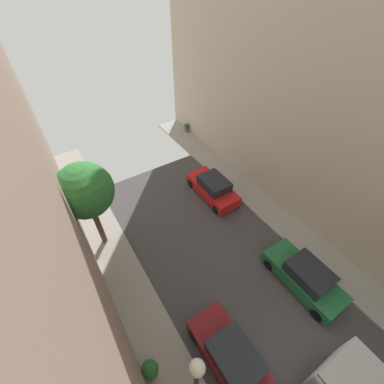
% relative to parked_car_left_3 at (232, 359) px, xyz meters
% --- Properties ---
extents(ground, '(32.00, 32.00, 0.00)m').
position_rel_parked_car_left_3_xyz_m(ground, '(2.70, -2.21, -0.72)').
color(ground, '#423F42').
extents(sidewalk_right, '(2.00, 44.00, 0.15)m').
position_rel_parked_car_left_3_xyz_m(sidewalk_right, '(7.70, -2.21, -0.64)').
color(sidewalk_right, gray).
rests_on(sidewalk_right, ground).
extents(parked_car_left_3, '(1.78, 4.20, 1.57)m').
position_rel_parked_car_left_3_xyz_m(parked_car_left_3, '(0.00, 0.00, 0.00)').
color(parked_car_left_3, maroon).
rests_on(parked_car_left_3, ground).
extents(parked_car_right_1, '(1.78, 4.20, 1.57)m').
position_rel_parked_car_left_3_xyz_m(parked_car_right_1, '(5.40, 0.78, 0.00)').
color(parked_car_right_1, '#1E6638').
rests_on(parked_car_right_1, ground).
extents(parked_car_right_2, '(1.78, 4.20, 1.57)m').
position_rel_parked_car_left_3_xyz_m(parked_car_right_2, '(5.40, 8.73, 0.00)').
color(parked_car_right_2, red).
rests_on(parked_car_right_2, ground).
extents(street_tree_2, '(2.86, 2.86, 5.59)m').
position_rel_parked_car_left_3_xyz_m(street_tree_2, '(-2.46, 8.94, 3.55)').
color(street_tree_2, brown).
rests_on(street_tree_2, sidewalk_left).
extents(potted_plant_1, '(0.48, 0.48, 0.80)m').
position_rel_parked_car_left_3_xyz_m(potted_plant_1, '(8.45, 17.19, -0.13)').
color(potted_plant_1, brown).
rests_on(potted_plant_1, sidewalk_right).
extents(potted_plant_2, '(0.69, 0.69, 1.01)m').
position_rel_parked_car_left_3_xyz_m(potted_plant_2, '(-2.99, 1.46, -0.01)').
color(potted_plant_2, brown).
rests_on(potted_plant_2, sidewalk_left).
extents(lamp_post, '(0.44, 0.44, 5.15)m').
position_rel_parked_car_left_3_xyz_m(lamp_post, '(-1.90, -0.17, 2.85)').
color(lamp_post, '#333338').
rests_on(lamp_post, sidewalk_left).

